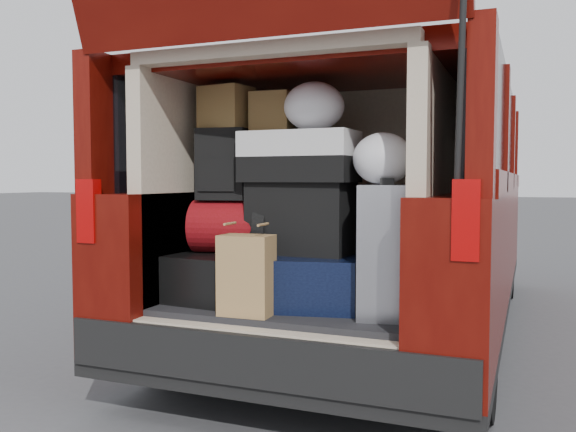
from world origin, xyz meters
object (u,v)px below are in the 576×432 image
red_duffel (234,226)px  backpack (223,164)px  silver_roller (387,250)px  black_soft_case (302,218)px  twotone_duffel (299,157)px  kraft_bag (247,275)px  black_hardshell (227,275)px  navy_hardshell (312,279)px

red_duffel → backpack: 0.33m
silver_roller → black_soft_case: bearing=156.0°
red_duffel → twotone_duffel: twotone_duffel is taller
kraft_bag → black_soft_case: 0.45m
black_hardshell → navy_hardshell: navy_hardshell is taller
black_soft_case → backpack: bearing=-173.7°
black_hardshell → silver_roller: silver_roller is taller
twotone_duffel → navy_hardshell: bearing=19.2°
kraft_bag → red_duffel: 0.45m
black_hardshell → silver_roller: bearing=0.9°
black_hardshell → black_soft_case: 0.51m
red_duffel → twotone_duffel: bearing=-8.8°
navy_hardshell → twotone_duffel: size_ratio=1.03×
kraft_bag → black_soft_case: black_soft_case is taller
silver_roller → red_duffel: (-0.82, 0.08, 0.08)m
black_hardshell → black_soft_case: size_ratio=1.20×
black_hardshell → red_duffel: red_duffel is taller
black_hardshell → twotone_duffel: size_ratio=1.07×
black_soft_case → backpack: (-0.42, -0.04, 0.27)m
red_duffel → twotone_duffel: (0.37, -0.01, 0.35)m
silver_roller → kraft_bag: size_ratio=1.62×
navy_hardshell → red_duffel: 0.50m
silver_roller → kraft_bag: 0.65m
kraft_bag → black_soft_case: bearing=67.3°
red_duffel → backpack: backpack is taller
black_hardshell → black_soft_case: bearing=10.5°
silver_roller → black_soft_case: 0.49m
red_duffel → black_soft_case: 0.37m
kraft_bag → silver_roller: bearing=20.8°
silver_roller → backpack: (-0.88, 0.07, 0.40)m
red_duffel → black_soft_case: (0.37, 0.03, 0.05)m
navy_hardshell → black_soft_case: size_ratio=1.15×
silver_roller → kraft_bag: bearing=-167.6°
navy_hardshell → black_soft_case: black_soft_case is taller
black_soft_case → red_duffel: bearing=-174.5°
black_hardshell → kraft_bag: kraft_bag is taller
backpack → twotone_duffel: (0.42, 0.00, 0.03)m
silver_roller → red_duffel: 0.83m
navy_hardshell → twotone_duffel: bearing=-174.4°
kraft_bag → backpack: 0.67m
silver_roller → kraft_bag: silver_roller is taller
black_soft_case → twotone_duffel: (0.00, -0.03, 0.30)m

